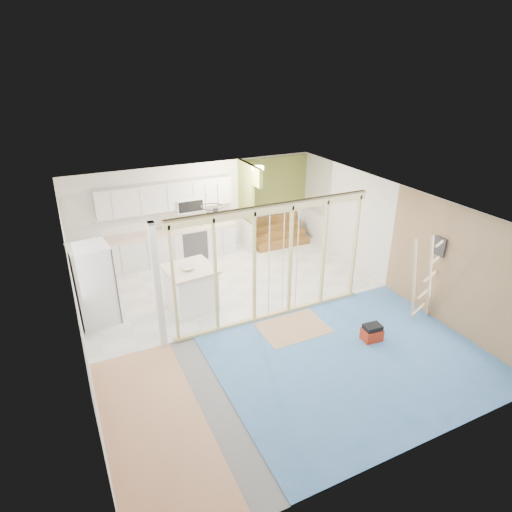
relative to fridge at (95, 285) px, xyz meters
name	(u,v)px	position (x,y,z in m)	size (l,w,h in m)	color
room	(260,266)	(3.11, -1.46, 0.42)	(7.01, 8.01, 2.61)	slate
floor_overlays	(261,317)	(3.18, -1.40, -0.87)	(7.00, 8.00, 0.03)	beige
stud_frame	(250,256)	(2.90, -1.46, 0.69)	(4.66, 0.14, 2.60)	tan
base_cabinets	(148,255)	(1.50, 1.90, -0.42)	(4.45, 2.24, 0.93)	silver
upper_cabinets	(168,197)	(2.27, 2.36, 0.94)	(3.60, 0.41, 0.85)	silver
green_partition	(268,215)	(5.16, 2.20, 0.06)	(2.25, 1.51, 2.60)	olive
pot_rack	(212,209)	(2.81, 0.43, 1.11)	(0.52, 0.52, 0.72)	black
sheathing_panel	(462,273)	(6.59, -3.46, 0.42)	(0.02, 4.00, 2.60)	tan
electrical_panel	(439,246)	(6.54, -2.86, 0.77)	(0.04, 0.30, 0.40)	#353539
ceiling_light	(258,168)	(4.51, 1.54, 1.66)	(0.32, 0.32, 0.08)	#FFEABF
fridge	(95,285)	(0.00, 0.00, 0.00)	(0.84, 0.81, 1.76)	silver
island	(191,288)	(1.95, -0.36, -0.38)	(1.15, 1.15, 1.02)	white
bowl	(188,268)	(1.90, -0.42, 0.17)	(0.28, 0.28, 0.07)	silver
soap_bottle_a	(165,224)	(2.11, 2.34, 0.21)	(0.12, 0.13, 0.32)	silver
soap_bottle_b	(202,222)	(3.11, 2.22, 0.14)	(0.09, 0.09, 0.19)	silver
toolbox	(372,333)	(4.82, -3.09, -0.71)	(0.41, 0.32, 0.36)	#A6260F
ladder	(424,279)	(6.18, -2.94, 0.13)	(1.06, 0.16, 1.98)	#D1AF80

